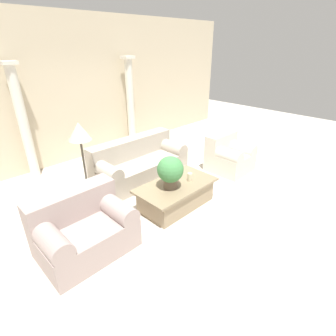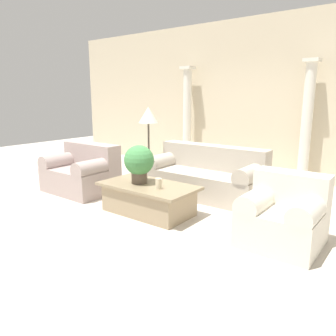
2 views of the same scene
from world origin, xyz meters
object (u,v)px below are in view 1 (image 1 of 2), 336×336
coffee_table (176,195)px  floor_lamp (80,136)px  armchair (228,155)px  potted_plant (170,171)px  loveseat (83,228)px  sofa_long (139,163)px

coffee_table → floor_lamp: floor_lamp is taller
floor_lamp → armchair: size_ratio=1.74×
potted_plant → armchair: size_ratio=0.66×
loveseat → potted_plant: (1.50, -0.16, 0.38)m
coffee_table → sofa_long: bearing=80.9°
loveseat → armchair: 3.52m
loveseat → potted_plant: size_ratio=2.18×
floor_lamp → armchair: bearing=-19.4°
sofa_long → armchair: 1.98m
potted_plant → loveseat: bearing=174.0°
sofa_long → floor_lamp: (-1.21, -0.07, 0.90)m
coffee_table → potted_plant: size_ratio=2.53×
loveseat → potted_plant: potted_plant is taller
sofa_long → loveseat: bearing=-149.1°
coffee_table → floor_lamp: bearing=130.4°
armchair → floor_lamp: bearing=160.6°
sofa_long → potted_plant: 1.38m
loveseat → floor_lamp: 1.51m
sofa_long → armchair: (1.66, -1.08, 0.01)m
sofa_long → coffee_table: bearing=-99.1°
armchair → potted_plant: bearing=-174.6°
floor_lamp → coffee_table: bearing=-49.6°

